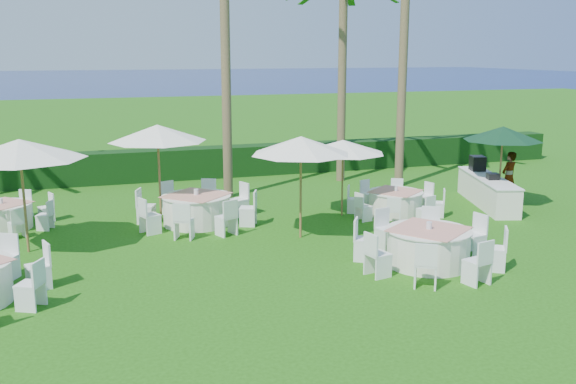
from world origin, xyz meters
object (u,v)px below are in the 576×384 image
object	(u,v)px
banquet_table_e	(197,209)
umbrella_d	(343,147)
umbrella_b	(301,145)
banquet_table_f	(395,202)
staff_person	(509,177)
umbrella_a	(20,149)
umbrella_c	(158,133)
umbrella_green	(503,134)
banquet_table_c	(428,246)
banquet_table_d	(2,215)
buffet_table	(487,190)

from	to	relation	value
banquet_table_e	umbrella_d	distance (m)	4.75
banquet_table_e	umbrella_b	size ratio (longest dim) A/B	1.23
banquet_table_e	banquet_table_f	xyz separation A→B (m)	(6.03, -0.77, -0.07)
umbrella_d	staff_person	distance (m)	6.14
umbrella_a	umbrella_c	world-z (taller)	umbrella_a
umbrella_c	umbrella_green	distance (m)	10.77
banquet_table_c	banquet_table_e	size ratio (longest dim) A/B	1.03
banquet_table_c	banquet_table_d	world-z (taller)	banquet_table_c
umbrella_b	buffet_table	bearing A→B (deg)	13.70
banquet_table_f	umbrella_c	size ratio (longest dim) A/B	1.03
banquet_table_c	banquet_table_d	size ratio (longest dim) A/B	1.25
umbrella_b	umbrella_green	xyz separation A→B (m)	(7.26, 1.34, -0.13)
banquet_table_f	umbrella_green	world-z (taller)	umbrella_green
banquet_table_d	banquet_table_e	xyz separation A→B (m)	(5.35, -1.22, 0.08)
banquet_table_e	staff_person	world-z (taller)	staff_person
banquet_table_c	staff_person	bearing A→B (deg)	40.09
banquet_table_c	umbrella_d	size ratio (longest dim) A/B	1.36
banquet_table_d	umbrella_d	world-z (taller)	umbrella_d
umbrella_d	banquet_table_d	bearing A→B (deg)	170.83
buffet_table	staff_person	size ratio (longest dim) A/B	2.41
banquet_table_c	umbrella_a	size ratio (longest dim) A/B	1.10
banquet_table_e	buffet_table	bearing A→B (deg)	-3.03
umbrella_c	banquet_table_c	bearing A→B (deg)	-48.52
banquet_table_c	umbrella_d	xyz separation A→B (m)	(-0.13, 4.96, 1.67)
banquet_table_e	umbrella_a	distance (m)	5.18
umbrella_b	umbrella_d	world-z (taller)	umbrella_b
umbrella_green	staff_person	world-z (taller)	umbrella_green
buffet_table	umbrella_green	bearing A→B (deg)	-66.30
banquet_table_c	umbrella_c	bearing A→B (deg)	131.48
umbrella_c	umbrella_b	bearing A→B (deg)	-42.83
banquet_table_f	umbrella_d	size ratio (longest dim) A/B	1.15
banquet_table_e	staff_person	bearing A→B (deg)	-2.06
buffet_table	banquet_table_f	bearing A→B (deg)	-175.60
umbrella_b	umbrella_c	distance (m)	4.59
buffet_table	umbrella_b	bearing A→B (deg)	-166.30
banquet_table_e	umbrella_d	size ratio (longest dim) A/B	1.33
umbrella_green	banquet_table_f	bearing A→B (deg)	178.16
umbrella_a	umbrella_c	xyz separation A→B (m)	(3.58, 2.23, -0.01)
umbrella_c	umbrella_d	xyz separation A→B (m)	(5.36, -1.25, -0.47)
umbrella_a	banquet_table_d	bearing A→B (deg)	108.07
umbrella_green	buffet_table	bearing A→B (deg)	113.70
banquet_table_f	umbrella_b	size ratio (longest dim) A/B	1.07
umbrella_c	buffet_table	xyz separation A→B (m)	(10.46, -1.39, -2.10)
umbrella_a	umbrella_b	xyz separation A→B (m)	(6.95, -0.89, -0.09)
banquet_table_d	banquet_table_e	distance (m)	5.49
umbrella_c	staff_person	xyz separation A→B (m)	(11.36, -1.26, -1.75)
banquet_table_e	banquet_table_d	bearing A→B (deg)	167.13
banquet_table_e	umbrella_d	xyz separation A→B (m)	(4.43, -0.36, 1.67)
umbrella_b	umbrella_green	distance (m)	7.38
umbrella_a	staff_person	xyz separation A→B (m)	(14.94, 0.97, -1.76)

